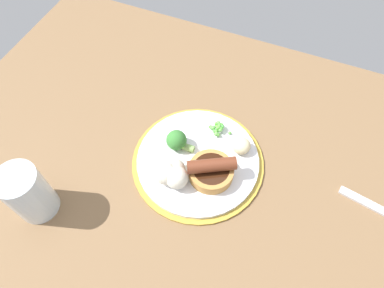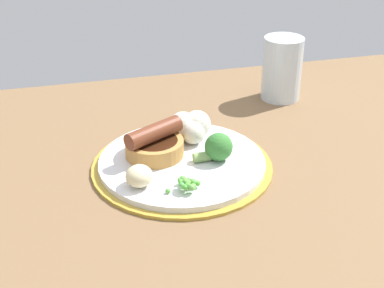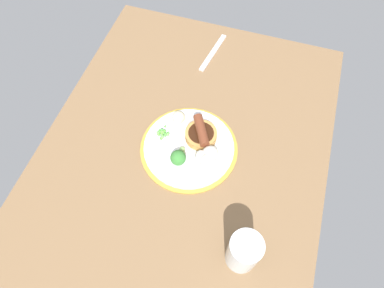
{
  "view_description": "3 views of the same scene",
  "coord_description": "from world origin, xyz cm",
  "px_view_note": "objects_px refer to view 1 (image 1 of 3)",
  "views": [
    {
      "loc": [
        16.02,
        -34.38,
        66.3
      ],
      "look_at": [
        1.68,
        0.1,
        6.98
      ],
      "focal_mm": 32.0,
      "sensor_mm": 36.0,
      "label": 1
    },
    {
      "loc": [
        19.61,
        67.28,
        45.71
      ],
      "look_at": [
        1.8,
        -2.21,
        6.35
      ],
      "focal_mm": 50.0,
      "sensor_mm": 36.0,
      "label": 2
    },
    {
      "loc": [
        -40.93,
        -16.25,
        88.3
      ],
      "look_at": [
        3.3,
        -2.33,
        6.74
      ],
      "focal_mm": 32.0,
      "sensor_mm": 36.0,
      "label": 3
    }
  ],
  "objects_px": {
    "dinner_plate": "(198,161)",
    "drinking_glass": "(28,193)",
    "potato_chunk_0": "(241,146)",
    "pea_pile": "(218,128)",
    "sausage_pudding": "(211,170)",
    "cauliflower_floret": "(172,174)",
    "broccoli_floret_near": "(178,139)"
  },
  "relations": [
    {
      "from": "dinner_plate",
      "to": "drinking_glass",
      "type": "height_order",
      "value": "drinking_glass"
    },
    {
      "from": "dinner_plate",
      "to": "potato_chunk_0",
      "type": "relative_size",
      "value": 7.04
    },
    {
      "from": "pea_pile",
      "to": "sausage_pudding",
      "type": "bearing_deg",
      "value": -76.91
    },
    {
      "from": "dinner_plate",
      "to": "drinking_glass",
      "type": "relative_size",
      "value": 2.28
    },
    {
      "from": "pea_pile",
      "to": "potato_chunk_0",
      "type": "xyz_separation_m",
      "value": [
        0.06,
        -0.03,
        0.01
      ]
    },
    {
      "from": "potato_chunk_0",
      "to": "drinking_glass",
      "type": "xyz_separation_m",
      "value": [
        -0.32,
        -0.27,
        0.03
      ]
    },
    {
      "from": "potato_chunk_0",
      "to": "pea_pile",
      "type": "bearing_deg",
      "value": 156.35
    },
    {
      "from": "dinner_plate",
      "to": "sausage_pudding",
      "type": "height_order",
      "value": "sausage_pudding"
    },
    {
      "from": "pea_pile",
      "to": "potato_chunk_0",
      "type": "bearing_deg",
      "value": -23.65
    },
    {
      "from": "sausage_pudding",
      "to": "cauliflower_floret",
      "type": "height_order",
      "value": "sausage_pudding"
    },
    {
      "from": "dinner_plate",
      "to": "broccoli_floret_near",
      "type": "distance_m",
      "value": 0.06
    },
    {
      "from": "dinner_plate",
      "to": "sausage_pudding",
      "type": "relative_size",
      "value": 2.88
    },
    {
      "from": "sausage_pudding",
      "to": "pea_pile",
      "type": "xyz_separation_m",
      "value": [
        -0.02,
        0.11,
        -0.01
      ]
    },
    {
      "from": "pea_pile",
      "to": "broccoli_floret_near",
      "type": "bearing_deg",
      "value": -134.54
    },
    {
      "from": "cauliflower_floret",
      "to": "potato_chunk_0",
      "type": "bearing_deg",
      "value": 48.58
    },
    {
      "from": "dinner_plate",
      "to": "sausage_pudding",
      "type": "bearing_deg",
      "value": -32.29
    },
    {
      "from": "drinking_glass",
      "to": "potato_chunk_0",
      "type": "bearing_deg",
      "value": 39.43
    },
    {
      "from": "drinking_glass",
      "to": "broccoli_floret_near",
      "type": "bearing_deg",
      "value": 49.11
    },
    {
      "from": "potato_chunk_0",
      "to": "sausage_pudding",
      "type": "bearing_deg",
      "value": -114.96
    },
    {
      "from": "broccoli_floret_near",
      "to": "drinking_glass",
      "type": "xyz_separation_m",
      "value": [
        -0.2,
        -0.23,
        0.03
      ]
    },
    {
      "from": "cauliflower_floret",
      "to": "drinking_glass",
      "type": "relative_size",
      "value": 0.57
    },
    {
      "from": "potato_chunk_0",
      "to": "drinking_glass",
      "type": "height_order",
      "value": "drinking_glass"
    },
    {
      "from": "broccoli_floret_near",
      "to": "cauliflower_floret",
      "type": "distance_m",
      "value": 0.08
    },
    {
      "from": "sausage_pudding",
      "to": "drinking_glass",
      "type": "xyz_separation_m",
      "value": [
        -0.29,
        -0.19,
        0.03
      ]
    },
    {
      "from": "potato_chunk_0",
      "to": "drinking_glass",
      "type": "bearing_deg",
      "value": -140.57
    },
    {
      "from": "broccoli_floret_near",
      "to": "potato_chunk_0",
      "type": "distance_m",
      "value": 0.13
    },
    {
      "from": "pea_pile",
      "to": "cauliflower_floret",
      "type": "distance_m",
      "value": 0.15
    },
    {
      "from": "drinking_glass",
      "to": "dinner_plate",
      "type": "bearing_deg",
      "value": 40.22
    },
    {
      "from": "broccoli_floret_near",
      "to": "cauliflower_floret",
      "type": "xyz_separation_m",
      "value": [
        0.02,
        -0.08,
        0.0
      ]
    },
    {
      "from": "potato_chunk_0",
      "to": "dinner_plate",
      "type": "bearing_deg",
      "value": -143.33
    },
    {
      "from": "broccoli_floret_near",
      "to": "drinking_glass",
      "type": "relative_size",
      "value": 0.5
    },
    {
      "from": "dinner_plate",
      "to": "drinking_glass",
      "type": "distance_m",
      "value": 0.33
    }
  ]
}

